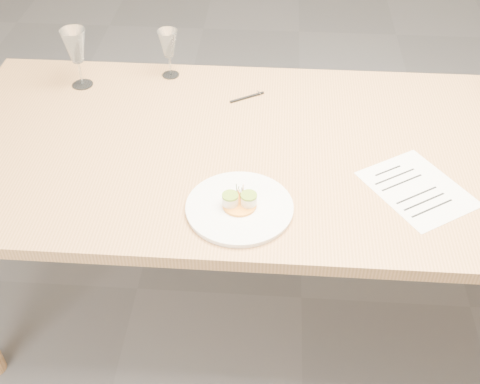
# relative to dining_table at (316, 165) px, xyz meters

# --- Properties ---
(ground) EXTENTS (7.00, 7.00, 0.00)m
(ground) POSITION_rel_dining_table_xyz_m (0.00, 0.00, -0.68)
(ground) COLOR slate
(ground) RESTS_ON ground
(dining_table) EXTENTS (2.40, 1.00, 0.75)m
(dining_table) POSITION_rel_dining_table_xyz_m (0.00, 0.00, 0.00)
(dining_table) COLOR tan
(dining_table) RESTS_ON ground
(dinner_plate) EXTENTS (0.30, 0.30, 0.08)m
(dinner_plate) POSITION_rel_dining_table_xyz_m (-0.23, -0.30, 0.08)
(dinner_plate) COLOR white
(dinner_plate) RESTS_ON dining_table
(recipe_sheet) EXTENTS (0.36, 0.38, 0.00)m
(recipe_sheet) POSITION_rel_dining_table_xyz_m (0.29, -0.18, 0.07)
(recipe_sheet) COLOR white
(recipe_sheet) RESTS_ON dining_table
(ballpoint_pen) EXTENTS (0.12, 0.08, 0.01)m
(ballpoint_pen) POSITION_rel_dining_table_xyz_m (-0.24, 0.28, 0.07)
(ballpoint_pen) COLOR black
(ballpoint_pen) RESTS_ON dining_table
(wine_glass_0) EXTENTS (0.09, 0.09, 0.22)m
(wine_glass_0) POSITION_rel_dining_table_xyz_m (-0.85, 0.33, 0.22)
(wine_glass_0) COLOR white
(wine_glass_0) RESTS_ON dining_table
(wine_glass_1) EXTENTS (0.07, 0.07, 0.18)m
(wine_glass_1) POSITION_rel_dining_table_xyz_m (-0.54, 0.42, 0.19)
(wine_glass_1) COLOR white
(wine_glass_1) RESTS_ON dining_table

